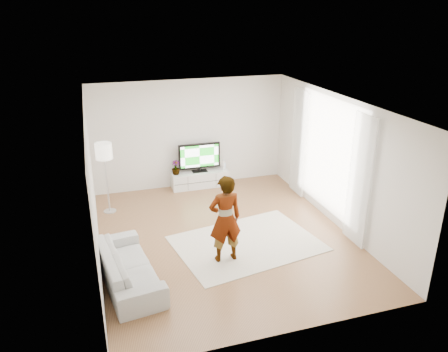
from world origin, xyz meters
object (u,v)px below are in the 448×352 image
object	(u,v)px
television	(199,156)
floor_lamp	(104,154)
rug	(247,243)
sofa	(128,266)
media_console	(200,179)
player	(225,219)

from	to	relation	value
television	floor_lamp	size ratio (longest dim) A/B	0.66
rug	floor_lamp	xyz separation A→B (m)	(-2.55, 2.34, 1.40)
rug	floor_lamp	world-z (taller)	floor_lamp
floor_lamp	television	bearing A→B (deg)	19.77
sofa	floor_lamp	distance (m)	3.15
media_console	player	bearing A→B (deg)	-96.85
sofa	media_console	bearing A→B (deg)	-38.55
television	player	xyz separation A→B (m)	(-0.43, -3.62, 0.02)
television	rug	size ratio (longest dim) A/B	0.39
rug	television	bearing A→B (deg)	92.93
player	floor_lamp	distance (m)	3.43
rug	floor_lamp	distance (m)	3.73
player	sofa	size ratio (longest dim) A/B	0.81
television	player	size ratio (longest dim) A/B	0.65
player	floor_lamp	xyz separation A→B (m)	(-1.95, 2.77, 0.55)
player	floor_lamp	world-z (taller)	player
media_console	floor_lamp	xyz separation A→B (m)	(-2.39, -0.83, 1.20)
media_console	sofa	world-z (taller)	sofa
media_console	rug	size ratio (longest dim) A/B	0.54
player	television	bearing A→B (deg)	-98.85
television	rug	bearing A→B (deg)	-87.07
rug	player	distance (m)	1.12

